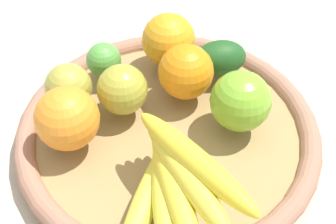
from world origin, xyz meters
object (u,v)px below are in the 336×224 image
orange_1 (186,72)px  apple_1 (68,87)px  orange_2 (67,118)px  lime_0 (104,60)px  orange_0 (169,40)px  apple_0 (122,89)px  apple_2 (241,101)px  avocado (220,58)px  banana_bunch (173,182)px

orange_1 → apple_1: (-0.16, -0.04, -0.01)m
orange_2 → lime_0: bearing=82.4°
orange_0 → orange_1: bearing=-65.5°
orange_2 → lime_0: size_ratio=1.58×
orange_0 → lime_0: 0.10m
orange_2 → orange_1: (0.14, 0.10, -0.00)m
apple_1 → orange_0: bearing=40.3°
apple_0 → apple_2: (0.16, -0.01, 0.01)m
apple_2 → avocado: apple_2 is taller
apple_2 → apple_1: apple_2 is taller
banana_bunch → orange_1: bearing=89.8°
avocado → banana_bunch: bearing=-101.3°
apple_2 → orange_1: bearing=144.9°
banana_bunch → apple_2: 0.15m
banana_bunch → apple_2: banana_bunch is taller
apple_0 → banana_bunch: bearing=-61.1°
apple_1 → lime_0: bearing=63.3°
apple_2 → banana_bunch: bearing=-118.9°
avocado → apple_1: (-0.20, -0.09, 0.01)m
apple_2 → orange_1: size_ratio=1.03×
apple_2 → orange_0: same height
banana_bunch → orange_2: size_ratio=2.28×
orange_2 → apple_0: bearing=48.7°
orange_2 → avocado: (0.19, 0.15, -0.01)m
apple_0 → lime_0: apple_0 is taller
orange_2 → apple_2: bearing=13.9°
apple_2 → lime_0: bearing=157.5°
apple_0 → apple_2: size_ratio=0.86×
apple_1 → apple_2: bearing=-3.2°
avocado → apple_2: bearing=-75.0°
avocado → orange_1: orange_1 is taller
apple_2 → apple_0: bearing=175.5°
avocado → apple_1: size_ratio=1.20×
banana_bunch → orange_2: (-0.14, 0.08, -0.00)m
orange_1 → orange_2: bearing=-143.0°
orange_2 → banana_bunch: bearing=-30.7°
apple_2 → apple_1: size_ratio=1.24×
orange_2 → apple_2: orange_2 is taller
orange_2 → orange_1: orange_2 is taller
orange_1 → apple_0: bearing=-154.2°
apple_0 → orange_1: bearing=25.8°
lime_0 → orange_1: bearing=-13.4°
banana_bunch → lime_0: size_ratio=3.62×
apple_0 → orange_0: (0.05, 0.11, 0.01)m
banana_bunch → apple_2: (0.07, 0.14, -0.00)m
apple_0 → lime_0: bearing=119.8°
orange_1 → apple_1: bearing=-165.9°
apple_0 → banana_bunch: (0.08, -0.15, 0.01)m
apple_0 → banana_bunch: size_ratio=0.37×
apple_0 → orange_2: orange_2 is taller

